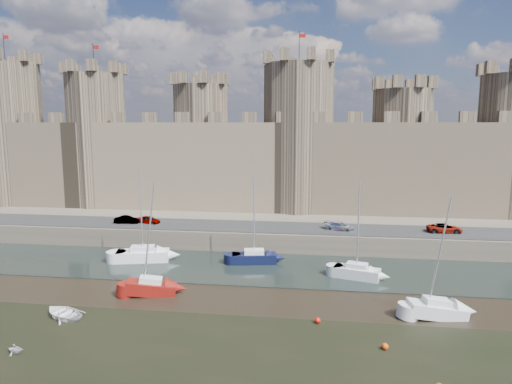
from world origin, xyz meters
TOP-DOWN VIEW (x-y plane):
  - water_channel at (0.00, 24.00)m, footprint 160.00×12.00m
  - quay at (0.00, 60.00)m, footprint 160.00×60.00m
  - road at (0.00, 34.00)m, footprint 160.00×7.00m
  - castle at (-0.64, 48.00)m, footprint 108.50×11.00m
  - car_0 at (-17.98, 34.01)m, footprint 3.50×2.11m
  - car_1 at (-20.99, 33.53)m, footprint 3.50×1.44m
  - car_2 at (8.21, 33.45)m, footprint 4.19×2.71m
  - car_3 at (21.45, 33.92)m, footprint 4.35×2.08m
  - sailboat_0 at (-15.30, 24.78)m, footprint 6.51×3.73m
  - sailboat_1 at (-1.99, 25.75)m, footprint 5.41×2.85m
  - sailboat_2 at (9.56, 21.98)m, footprint 5.13×3.18m
  - sailboat_4 at (-10.46, 14.65)m, footprint 5.02×2.90m
  - sailboat_5 at (15.49, 12.95)m, footprint 5.12×2.68m
  - dinghy_3 at (-16.05, 2.41)m, footprint 1.47×1.33m
  - dinghy_6 at (-15.98, 8.61)m, footprint 4.46×3.92m
  - buoy_1 at (5.47, 10.38)m, footprint 0.50×0.50m
  - buoy_3 at (10.36, 6.56)m, footprint 0.49×0.49m

SIDE VIEW (x-z plane):
  - water_channel at x=0.00m, z-range 0.00..0.08m
  - buoy_3 at x=10.36m, z-range 0.00..0.49m
  - buoy_1 at x=5.47m, z-range 0.00..0.50m
  - dinghy_3 at x=-16.05m, z-range 0.00..0.68m
  - dinghy_6 at x=-15.98m, z-range 0.00..0.77m
  - sailboat_5 at x=15.49m, z-range -4.51..6.01m
  - sailboat_4 at x=-10.46m, z-range -4.72..6.31m
  - sailboat_1 at x=-1.99m, z-range -4.35..5.97m
  - sailboat_2 at x=9.56m, z-range -4.35..5.99m
  - sailboat_0 at x=-15.30m, z-range -4.86..6.60m
  - quay at x=0.00m, z-range 0.00..2.50m
  - road at x=0.00m, z-range 2.50..2.60m
  - car_0 at x=-17.98m, z-range 2.50..3.62m
  - car_1 at x=-20.99m, z-range 2.50..3.63m
  - car_2 at x=8.21m, z-range 2.50..3.63m
  - car_3 at x=21.45m, z-range 2.50..3.70m
  - castle at x=-0.64m, z-range -2.83..26.17m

